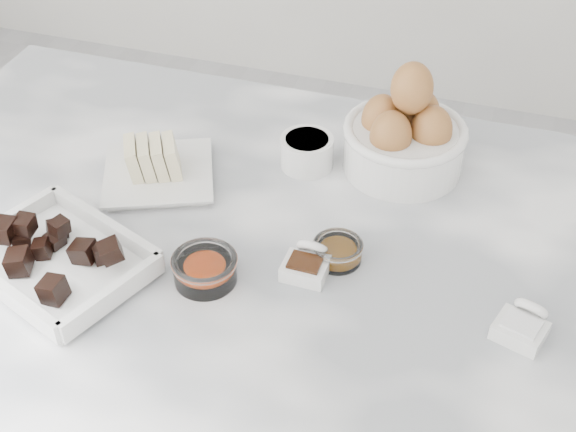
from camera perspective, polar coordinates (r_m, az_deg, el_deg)
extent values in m
cube|color=white|center=(1.06, -1.52, -3.25)|extent=(1.20, 0.80, 0.04)
cube|color=white|center=(1.06, -15.92, -3.44)|extent=(0.25, 0.22, 0.01)
cube|color=white|center=(1.18, -9.17, 2.84)|extent=(0.18, 0.18, 0.01)
cube|color=white|center=(1.18, -9.20, 3.11)|extent=(0.20, 0.20, 0.00)
cylinder|color=white|center=(1.18, 1.35, 4.58)|extent=(0.08, 0.08, 0.05)
cylinder|color=white|center=(1.17, 1.36, 5.32)|extent=(0.06, 0.06, 0.01)
cylinder|color=white|center=(1.18, 8.21, 4.79)|extent=(0.17, 0.17, 0.07)
torus|color=white|center=(1.17, 8.36, 6.08)|extent=(0.18, 0.18, 0.01)
ellipsoid|color=#9F5F33|center=(1.16, 10.20, 6.23)|extent=(0.06, 0.06, 0.08)
ellipsoid|color=#9F5F33|center=(1.16, 6.60, 6.61)|extent=(0.06, 0.06, 0.08)
ellipsoid|color=#9F5F33|center=(1.19, 8.93, 7.27)|extent=(0.06, 0.06, 0.08)
ellipsoid|color=#9F5F33|center=(1.13, 7.72, 5.50)|extent=(0.06, 0.06, 0.08)
ellipsoid|color=#9F5F33|center=(1.13, 8.81, 8.97)|extent=(0.06, 0.06, 0.08)
cylinder|color=white|center=(1.03, 3.55, -2.56)|extent=(0.06, 0.06, 0.03)
torus|color=white|center=(1.02, 3.58, -2.07)|extent=(0.07, 0.07, 0.01)
cylinder|color=#C7700E|center=(1.03, 3.54, -2.74)|extent=(0.05, 0.05, 0.01)
cylinder|color=white|center=(1.01, -5.92, -3.82)|extent=(0.08, 0.08, 0.03)
torus|color=white|center=(0.99, -5.98, -3.17)|extent=(0.08, 0.08, 0.01)
ellipsoid|color=#FF4F07|center=(1.00, -5.92, -3.78)|extent=(0.05, 0.05, 0.02)
cube|color=white|center=(1.01, 1.22, -3.80)|extent=(0.06, 0.05, 0.02)
cube|color=#31180B|center=(1.00, 1.23, -3.30)|extent=(0.04, 0.03, 0.00)
torus|color=white|center=(1.02, 1.72, -2.27)|extent=(0.04, 0.03, 0.04)
cube|color=white|center=(0.98, 16.14, -7.85)|extent=(0.07, 0.06, 0.02)
cube|color=white|center=(0.97, 16.27, -7.36)|extent=(0.05, 0.04, 0.00)
torus|color=white|center=(0.99, 16.91, -6.32)|extent=(0.05, 0.04, 0.04)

